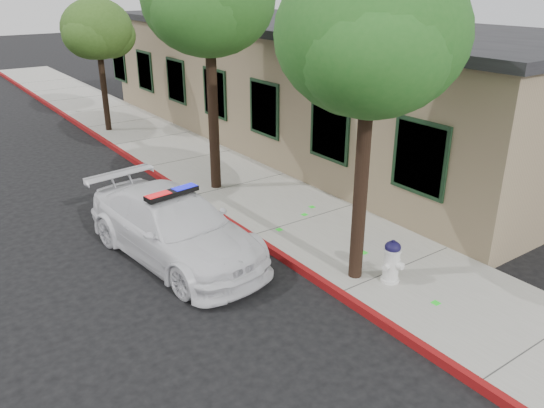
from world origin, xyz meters
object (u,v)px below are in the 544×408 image
(police_car, at_px, (174,227))
(street_tree_near, at_px, (371,43))
(fire_hydrant, at_px, (392,261))
(clapboard_building, at_px, (312,82))
(street_tree_mid, at_px, (208,5))
(street_tree_far, at_px, (98,32))

(police_car, height_order, street_tree_near, street_tree_near)
(fire_hydrant, height_order, street_tree_near, street_tree_near)
(clapboard_building, relative_size, fire_hydrant, 23.93)
(fire_hydrant, distance_m, street_tree_mid, 7.86)
(clapboard_building, distance_m, fire_hydrant, 10.92)
(police_car, distance_m, street_tree_mid, 5.82)
(police_car, bearing_deg, fire_hydrant, -59.34)
(street_tree_mid, bearing_deg, police_car, -132.44)
(clapboard_building, height_order, street_tree_mid, street_tree_mid)
(clapboard_building, xyz_separation_m, street_tree_far, (-5.97, 5.10, 1.67))
(police_car, xyz_separation_m, fire_hydrant, (2.81, -3.60, -0.12))
(street_tree_far, bearing_deg, clapboard_building, -40.52)
(clapboard_building, relative_size, street_tree_near, 3.51)
(street_tree_mid, bearing_deg, fire_hydrant, -88.79)
(street_tree_mid, distance_m, street_tree_far, 7.93)
(police_car, relative_size, street_tree_far, 1.05)
(police_car, height_order, fire_hydrant, police_car)
(fire_hydrant, relative_size, street_tree_mid, 0.14)
(fire_hydrant, bearing_deg, police_car, 116.60)
(street_tree_near, height_order, street_tree_far, street_tree_near)
(clapboard_building, xyz_separation_m, street_tree_near, (-5.98, -8.71, 2.47))
(fire_hydrant, bearing_deg, street_tree_near, 113.98)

